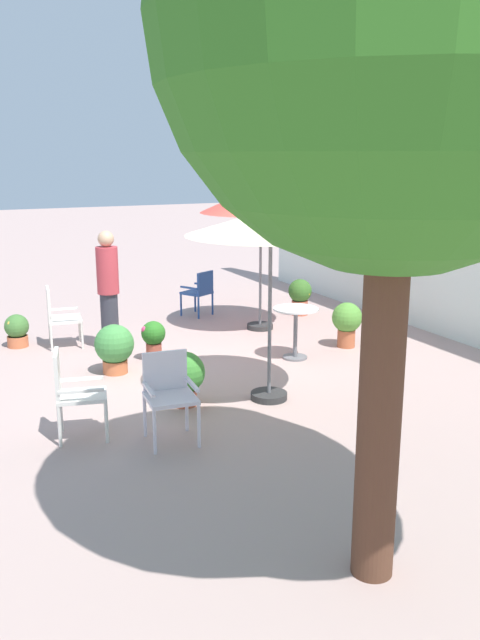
% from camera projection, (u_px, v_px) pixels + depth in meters
% --- Properties ---
extents(ground_plane, '(60.00, 60.00, 0.00)m').
position_uv_depth(ground_plane, '(209.00, 375.00, 8.86)').
color(ground_plane, '#B1948D').
extents(villa_facade, '(11.28, 0.30, 4.07)m').
position_uv_depth(villa_facade, '(467.00, 210.00, 10.18)').
color(villa_facade, white).
rests_on(villa_facade, ground).
extents(shade_tree, '(3.11, 2.97, 5.09)m').
position_uv_depth(shade_tree, '(412.00, 16.00, 3.78)').
color(shade_tree, '#533323').
rests_on(shade_tree, ground).
extents(patio_umbrella_0, '(1.99, 1.99, 2.45)m').
position_uv_depth(patio_umbrella_0, '(261.00, 200.00, 10.71)').
color(patio_umbrella_0, '#2D2D2D').
rests_on(patio_umbrella_0, ground).
extents(patio_umbrella_1, '(1.96, 1.96, 2.32)m').
position_uv_depth(patio_umbrella_1, '(271.00, 225.00, 7.49)').
color(patio_umbrella_1, '#2D2D2D').
rests_on(patio_umbrella_1, ground).
extents(cafe_table_0, '(0.65, 0.65, 0.75)m').
position_uv_depth(cafe_table_0, '(296.00, 324.00, 9.47)').
color(cafe_table_0, silver).
rests_on(cafe_table_0, ground).
extents(patio_chair_0, '(0.52, 0.58, 0.94)m').
position_uv_depth(patio_chair_0, '(73.00, 389.00, 6.76)').
color(patio_chair_0, silver).
rests_on(patio_chair_0, ground).
extents(patio_chair_1, '(0.60, 0.60, 0.83)m').
position_uv_depth(patio_chair_1, '(200.00, 290.00, 12.01)').
color(patio_chair_1, '#24488E').
rests_on(patio_chair_1, ground).
extents(patio_chair_2, '(0.53, 0.53, 0.90)m').
position_uv_depth(patio_chair_2, '(169.00, 390.00, 6.74)').
color(patio_chair_2, silver).
rests_on(patio_chair_2, ground).
extents(patio_chair_3, '(0.53, 0.54, 0.93)m').
position_uv_depth(patio_chair_3, '(58.00, 314.00, 10.04)').
color(patio_chair_3, silver).
rests_on(patio_chair_3, ground).
extents(potted_plant_0, '(0.34, 0.35, 0.57)m').
position_uv_depth(potted_plant_0, '(153.00, 337.00, 9.44)').
color(potted_plant_0, '#B24F3C').
rests_on(potted_plant_0, ground).
extents(potted_plant_1, '(0.43, 0.43, 0.66)m').
position_uv_depth(potted_plant_1, '(300.00, 295.00, 12.12)').
color(potted_plant_1, '#B6583E').
rests_on(potted_plant_1, ground).
extents(potted_plant_2, '(0.46, 0.46, 0.69)m').
position_uv_depth(potted_plant_2, '(347.00, 321.00, 10.07)').
color(potted_plant_2, '#B85D3A').
rests_on(potted_plant_2, ground).
extents(potted_plant_3, '(0.53, 0.53, 0.67)m').
position_uv_depth(potted_plant_3, '(114.00, 347.00, 8.87)').
color(potted_plant_3, '#CC6B40').
rests_on(potted_plant_3, ground).
extents(potted_plant_4, '(0.36, 0.36, 0.51)m').
position_uv_depth(potted_plant_4, '(17.00, 330.00, 10.11)').
color(potted_plant_4, '#CF6A42').
rests_on(potted_plant_4, ground).
extents(potted_plant_5, '(0.49, 0.49, 0.65)m').
position_uv_depth(potted_plant_5, '(184.00, 376.00, 7.72)').
color(potted_plant_5, '#B5563B').
rests_on(potted_plant_5, ground).
extents(standing_person, '(0.43, 0.43, 1.79)m').
position_uv_depth(standing_person, '(108.00, 289.00, 9.78)').
color(standing_person, '#33333D').
rests_on(standing_person, ground).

